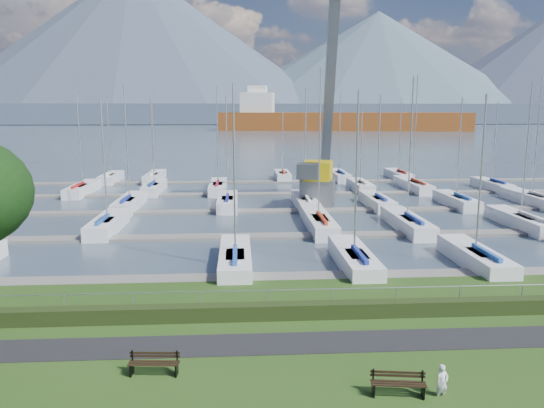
{
  "coord_description": "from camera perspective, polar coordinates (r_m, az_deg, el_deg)",
  "views": [
    {
      "loc": [
        -2.19,
        -22.9,
        9.34
      ],
      "look_at": [
        0.0,
        12.0,
        3.0
      ],
      "focal_mm": 35.0,
      "sensor_mm": 36.0,
      "label": 1
    }
  ],
  "objects": [
    {
      "name": "mountains",
      "position": [
        429.25,
        -2.39,
        15.25
      ],
      "size": [
        1190.0,
        360.0,
        115.0
      ],
      "color": "#435462",
      "rests_on": "water"
    },
    {
      "name": "sailboat_fleet",
      "position": [
        50.76,
        -0.94,
        5.95
      ],
      "size": [
        75.46,
        49.98,
        13.67
      ],
      "color": "silver",
      "rests_on": "water"
    },
    {
      "name": "crane",
      "position": [
        53.4,
        5.3,
        5.92
      ],
      "size": [
        5.25,
        13.45,
        22.35
      ],
      "rotation": [
        0.0,
        0.0,
        -0.26
      ],
      "color": "slate",
      "rests_on": "water"
    },
    {
      "name": "water",
      "position": [
        283.07,
        -3.18,
        8.28
      ],
      "size": [
        800.0,
        540.0,
        0.2
      ],
      "primitive_type": "cube",
      "color": "#404F5E"
    },
    {
      "name": "cargo_ship_mid",
      "position": [
        236.57,
        6.58,
        8.78
      ],
      "size": [
        109.21,
        32.4,
        21.5
      ],
      "rotation": [
        0.0,
        0.0,
        -0.14
      ],
      "color": "brown",
      "rests_on": "water"
    },
    {
      "name": "docks",
      "position": [
        49.87,
        -1.01,
        -0.78
      ],
      "size": [
        90.0,
        41.6,
        0.25
      ],
      "color": "gray",
      "rests_on": "water"
    },
    {
      "name": "bench_left",
      "position": [
        20.05,
        -12.56,
        -16.39
      ],
      "size": [
        1.83,
        0.55,
        0.85
      ],
      "rotation": [
        0.0,
        0.0,
        -0.07
      ],
      "color": "black",
      "rests_on": "grass"
    },
    {
      "name": "fence",
      "position": [
        24.4,
        1.79,
        -9.21
      ],
      "size": [
        80.0,
        0.04,
        0.04
      ],
      "primitive_type": "cylinder",
      "rotation": [
        0.0,
        1.57,
        0.0
      ],
      "color": "#999CA2",
      "rests_on": "grass"
    },
    {
      "name": "hedge",
      "position": [
        24.32,
        1.87,
        -11.42
      ],
      "size": [
        80.0,
        0.7,
        0.7
      ],
      "primitive_type": "cube",
      "color": "#212F11",
      "rests_on": "grass"
    },
    {
      "name": "foothill",
      "position": [
        352.92,
        -3.29,
        9.71
      ],
      "size": [
        900.0,
        80.0,
        12.0
      ],
      "primitive_type": "cube",
      "color": "#455165",
      "rests_on": "water"
    },
    {
      "name": "bench_right",
      "position": [
        18.84,
        13.41,
        -18.29
      ],
      "size": [
        1.84,
        0.66,
        0.85
      ],
      "rotation": [
        0.0,
        0.0,
        -0.14
      ],
      "color": "black",
      "rests_on": "grass"
    },
    {
      "name": "path",
      "position": [
        22.08,
        2.52,
        -14.72
      ],
      "size": [
        160.0,
        2.0,
        0.04
      ],
      "primitive_type": "cube",
      "color": "black",
      "rests_on": "grass"
    },
    {
      "name": "person",
      "position": [
        19.09,
        17.86,
        -17.42
      ],
      "size": [
        0.53,
        0.43,
        1.24
      ],
      "primitive_type": "imported",
      "rotation": [
        0.0,
        0.0,
        0.34
      ],
      "color": "silver",
      "rests_on": "grass"
    }
  ]
}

